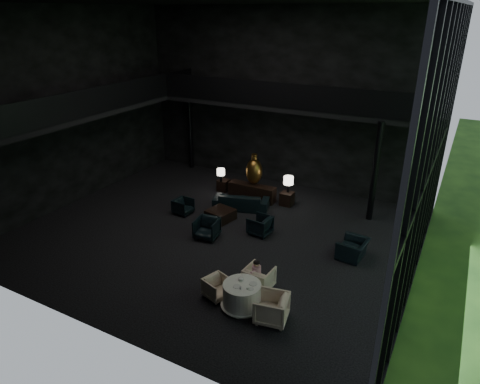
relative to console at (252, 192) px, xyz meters
The scene contains 35 objects.
floor 3.50m from the console, 85.99° to the right, with size 14.00×12.00×0.02m, color black.
ceiling 8.41m from the console, 85.99° to the right, with size 14.00×12.00×0.02m, color black.
wall_back 4.45m from the console, 84.47° to the left, with size 14.00×0.04×8.00m, color black.
wall_front 10.16m from the console, 88.53° to the right, with size 14.00×0.04×8.00m, color black.
wall_left 8.43m from the console, 152.76° to the right, with size 0.04×12.00×8.00m, color black.
curtain_wall 8.79m from the console, 25.80° to the right, with size 0.20×12.00×8.00m, color black, non-canonical shape.
mezzanine_left 7.66m from the console, 148.85° to the right, with size 2.00×12.00×0.25m, color black.
mezzanine_back 4.15m from the console, 50.73° to the left, with size 12.00×2.00×0.25m, color black.
railing_left 7.27m from the console, 143.82° to the right, with size 0.06×12.00×1.00m, color black.
railing_back 4.47m from the console, 22.75° to the left, with size 12.00×0.06×1.00m, color black.
column_nw 5.50m from the console, 154.96° to the left, with size 0.24×0.24×4.00m, color black.
column_ne 5.33m from the console, ahead, with size 0.24×0.24×4.00m, color black.
console is the anchor object (origin of this frame).
bronze_urn 0.94m from the console, 90.00° to the left, with size 0.73×0.73×1.36m.
side_table_left 1.62m from the console, behind, with size 0.49×0.49×0.54m, color black.
table_lamp_left 1.72m from the console, behind, with size 0.36×0.36×0.61m.
side_table_right 1.61m from the console, ahead, with size 0.52×0.52×0.57m, color black.
table_lamp_right 1.78m from the console, ahead, with size 0.42×0.42×0.70m.
sofa 1.09m from the console, 88.56° to the right, with size 2.58×0.75×1.01m, color black.
lounge_armchair_west 3.23m from the console, 124.47° to the right, with size 0.64×0.59×0.65m, color black.
lounge_armchair_east 3.22m from the console, 57.76° to the right, with size 0.78×0.73×0.80m, color black.
lounge_armchair_south 3.92m from the console, 88.13° to the right, with size 0.88×0.83×0.91m, color black.
window_armchair 5.88m from the console, 27.69° to the right, with size 0.98×0.64×0.86m, color black.
coffee_table 2.40m from the console, 94.68° to the right, with size 0.94×0.94×0.42m, color black.
dining_table 7.52m from the console, 65.20° to the right, with size 1.23×1.23×0.75m.
dining_chair_north 6.63m from the console, 61.24° to the right, with size 0.81×0.76×0.84m, color beige.
dining_chair_east 8.09m from the console, 59.37° to the right, with size 0.94×0.88×0.97m, color beige.
dining_chair_west 7.15m from the console, 71.19° to the right, with size 0.61×0.57×0.62m, color beige.
child 6.73m from the console, 61.97° to the right, with size 0.27×0.27×0.58m.
plate_a 7.63m from the console, 66.23° to the right, with size 0.21×0.21×0.01m, color white.
plate_b 7.50m from the console, 62.84° to the right, with size 0.22×0.22×0.02m, color white.
saucer 7.74m from the console, 63.33° to the right, with size 0.16×0.16×0.01m, color white.
coffee_cup 7.74m from the console, 63.97° to the right, with size 0.07×0.07×0.05m, color white.
cereal_bowl 7.33m from the console, 65.54° to the right, with size 0.16×0.16×0.08m, color white.
cream_pot 7.74m from the console, 65.42° to the right, with size 0.06×0.06×0.07m, color #99999E.
Camera 1 is at (7.57, -12.08, 7.77)m, focal length 32.00 mm.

